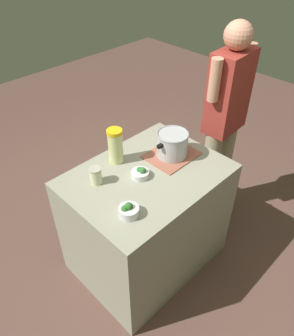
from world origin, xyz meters
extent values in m
plane|color=brown|center=(0.00, 0.00, 0.00)|extent=(8.00, 8.00, 0.00)
cube|color=gray|center=(0.00, 0.00, 0.44)|extent=(1.06, 0.79, 0.88)
cube|color=#A95E49|center=(0.27, 0.02, 0.89)|extent=(0.35, 0.28, 0.01)
cylinder|color=#B7B7BC|center=(0.27, 0.02, 0.98)|extent=(0.21, 0.21, 0.17)
torus|color=#99999E|center=(0.27, 0.02, 1.07)|extent=(0.22, 0.22, 0.01)
cube|color=black|center=(0.14, 0.02, 1.03)|extent=(0.04, 0.02, 0.02)
cube|color=black|center=(0.39, 0.02, 1.03)|extent=(0.04, 0.02, 0.02)
cylinder|color=beige|center=(-0.05, 0.25, 1.00)|extent=(0.10, 0.10, 0.23)
cylinder|color=yellow|center=(-0.05, 0.25, 1.12)|extent=(0.10, 0.10, 0.02)
ellipsoid|color=yellow|center=(-0.04, 0.25, 1.01)|extent=(0.04, 0.04, 0.01)
cylinder|color=beige|center=(-0.29, 0.17, 0.94)|extent=(0.08, 0.08, 0.10)
cylinder|color=#B2AD99|center=(-0.29, 0.17, 0.99)|extent=(0.08, 0.08, 0.01)
cylinder|color=silver|center=(-0.05, 0.01, 0.91)|extent=(0.12, 0.12, 0.04)
ellipsoid|color=#2A7C2D|center=(-0.04, 0.02, 0.93)|extent=(0.04, 0.04, 0.04)
ellipsoid|color=#377234|center=(-0.04, 0.00, 0.93)|extent=(0.04, 0.04, 0.05)
ellipsoid|color=#267B26|center=(-0.04, 0.01, 0.92)|extent=(0.04, 0.04, 0.04)
cylinder|color=silver|center=(-0.33, -0.19, 0.91)|extent=(0.12, 0.12, 0.05)
ellipsoid|color=#326927|center=(-0.33, -0.18, 0.94)|extent=(0.05, 0.05, 0.06)
ellipsoid|color=#2E6F2A|center=(-0.35, -0.18, 0.94)|extent=(0.05, 0.05, 0.05)
cylinder|color=tan|center=(0.75, -0.01, 0.44)|extent=(0.14, 0.14, 0.87)
cylinder|color=tan|center=(0.95, -0.01, 0.44)|extent=(0.14, 0.14, 0.87)
cube|color=maroon|center=(0.85, -0.01, 1.18)|extent=(0.35, 0.22, 0.62)
sphere|color=tan|center=(0.85, -0.01, 1.60)|extent=(0.20, 0.20, 0.20)
cylinder|color=tan|center=(0.64, -0.01, 1.35)|extent=(0.08, 0.08, 0.30)
cylinder|color=tan|center=(1.06, -0.01, 1.35)|extent=(0.08, 0.08, 0.30)
camera|label=1|loc=(-1.18, -1.19, 2.29)|focal=35.50mm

